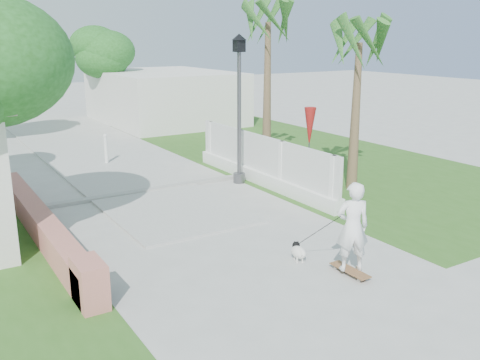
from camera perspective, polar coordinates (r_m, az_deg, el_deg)
ground at (r=10.64m, az=2.22°, el=-9.18°), size 90.00×90.00×0.00m
path_strip at (r=28.88m, az=-20.64°, el=5.50°), size 3.20×36.00×0.06m
curb at (r=15.66m, az=-10.13°, el=-1.16°), size 6.50×0.25×0.10m
grass_right at (r=20.76m, az=5.93°, el=2.89°), size 8.00×20.00×0.01m
pink_wall at (r=12.46m, az=-20.12°, el=-4.89°), size 0.45×8.20×0.80m
lattice_fence at (r=16.21m, az=2.34°, el=1.43°), size 0.35×7.00×1.50m
building_right at (r=28.60m, az=-8.09°, el=8.81°), size 6.00×8.00×2.60m
street_lamp at (r=16.01m, az=-0.09°, el=8.12°), size 0.44×0.44×4.44m
bollard at (r=19.27m, az=-14.12°, el=3.31°), size 0.14×0.14×1.09m
patio_umbrella at (r=16.41m, az=7.45°, el=5.56°), size 0.36×0.36×2.30m
tree_path_right at (r=29.33m, az=-14.97°, el=12.91°), size 3.00×3.00×4.79m
palm_far at (r=17.66m, az=3.00°, el=15.45°), size 1.80×1.80×5.30m
palm_near at (r=15.62m, az=12.58°, el=13.22°), size 1.80×1.80×4.70m
skateboarder at (r=10.22m, az=10.72°, el=-5.13°), size 0.80×1.67×1.82m
dog at (r=10.89m, az=6.22°, el=-7.56°), size 0.36×0.50×0.36m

